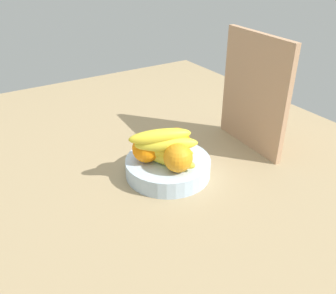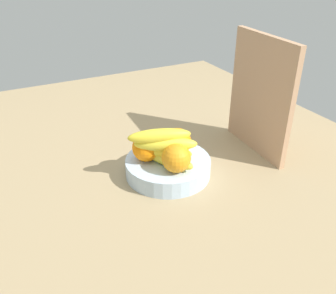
{
  "view_description": "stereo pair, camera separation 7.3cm",
  "coord_description": "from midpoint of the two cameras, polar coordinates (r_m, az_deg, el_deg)",
  "views": [
    {
      "loc": [
        77.01,
        -47.15,
        57.88
      ],
      "look_at": [
        3.66,
        -1.01,
        8.9
      ],
      "focal_mm": 38.5,
      "sensor_mm": 36.0,
      "label": 1
    },
    {
      "loc": [
        80.64,
        -40.79,
        57.88
      ],
      "look_at": [
        3.66,
        -1.01,
        8.9
      ],
      "focal_mm": 38.5,
      "sensor_mm": 36.0,
      "label": 2
    }
  ],
  "objects": [
    {
      "name": "cutting_board",
      "position": [
        1.14,
        16.23,
        7.78
      ],
      "size": [
        28.06,
        3.54,
        36.0
      ],
      "primitive_type": "cube",
      "rotation": [
        0.0,
        0.0,
        -0.06
      ],
      "color": "tan",
      "rests_on": "ground_plane"
    },
    {
      "name": "orange_center",
      "position": [
        0.95,
        3.54,
        -1.82
      ],
      "size": [
        7.83,
        7.83,
        7.83
      ],
      "primitive_type": "sphere",
      "color": "orange",
      "rests_on": "fruit_bowl"
    },
    {
      "name": "orange_front_right",
      "position": [
        0.99,
        -1.38,
        -0.13
      ],
      "size": [
        7.83,
        7.83,
        7.83
      ],
      "primitive_type": "sphere",
      "color": "orange",
      "rests_on": "fruit_bowl"
    },
    {
      "name": "orange_front_left",
      "position": [
        1.02,
        3.58,
        0.8
      ],
      "size": [
        7.83,
        7.83,
        7.83
      ],
      "primitive_type": "sphere",
      "color": "orange",
      "rests_on": "fruit_bowl"
    },
    {
      "name": "banana_bunch",
      "position": [
        0.97,
        1.41,
        -0.06
      ],
      "size": [
        17.03,
        18.39,
        10.6
      ],
      "color": "yellow",
      "rests_on": "fruit_bowl"
    },
    {
      "name": "fruit_bowl",
      "position": [
        1.03,
        2.04,
        -3.17
      ],
      "size": [
        24.19,
        24.19,
        4.9
      ],
      "primitive_type": "cylinder",
      "color": "silver",
      "rests_on": "ground_plane"
    },
    {
      "name": "ground_plane",
      "position": [
        1.08,
        1.53,
        -3.87
      ],
      "size": [
        180.0,
        140.0,
        3.0
      ],
      "primitive_type": "cube",
      "color": "#9E8761"
    }
  ]
}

